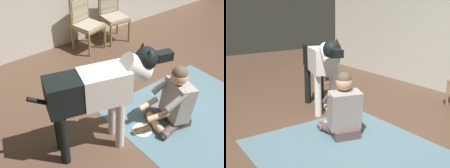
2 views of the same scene
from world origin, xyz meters
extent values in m
plane|color=brown|center=(0.00, 0.00, 0.00)|extent=(14.59, 14.59, 0.00)
cube|color=slate|center=(0.24, -0.11, 0.00)|extent=(1.97, 1.99, 0.01)
cylinder|color=olive|center=(0.03, 2.19, 0.21)|extent=(0.04, 0.04, 0.42)
cube|color=#513E3C|center=(-0.02, 0.09, 0.06)|extent=(0.33, 0.39, 0.12)
cylinder|color=#513E3C|center=(-0.22, -0.01, 0.07)|extent=(0.41, 0.17, 0.11)
cylinder|color=tan|center=(-0.34, 0.10, 0.06)|extent=(0.16, 0.37, 0.09)
cylinder|color=#513E3C|center=(-0.13, 0.29, 0.07)|extent=(0.37, 0.34, 0.11)
cylinder|color=tan|center=(-0.30, 0.26, 0.06)|extent=(0.21, 0.37, 0.09)
cube|color=gray|center=(-0.05, 0.10, 0.37)|extent=(0.37, 0.46, 0.51)
cylinder|color=gray|center=(-0.23, -0.03, 0.51)|extent=(0.30, 0.16, 0.24)
cylinder|color=tan|center=(-0.41, 0.07, 0.30)|extent=(0.27, 0.18, 0.12)
cylinder|color=gray|center=(-0.13, 0.31, 0.51)|extent=(0.30, 0.16, 0.24)
cylinder|color=tan|center=(-0.34, 0.31, 0.30)|extent=(0.28, 0.11, 0.12)
sphere|color=tan|center=(-0.08, 0.11, 0.72)|extent=(0.21, 0.21, 0.21)
sphere|color=brown|center=(-0.08, 0.11, 0.76)|extent=(0.19, 0.19, 0.19)
cylinder|color=silver|center=(-0.82, 0.44, 0.33)|extent=(0.10, 0.10, 0.65)
cylinder|color=silver|center=(-0.88, 0.21, 0.33)|extent=(0.10, 0.10, 0.65)
cylinder|color=black|center=(-1.44, 0.62, 0.33)|extent=(0.10, 0.10, 0.65)
cylinder|color=black|center=(-1.51, 0.39, 0.33)|extent=(0.10, 0.10, 0.65)
cube|color=silver|center=(-0.98, 0.37, 0.84)|extent=(0.59, 0.46, 0.38)
cube|color=black|center=(-1.36, 0.47, 0.84)|extent=(0.52, 0.43, 0.36)
cylinder|color=silver|center=(-0.63, 0.27, 0.98)|extent=(0.43, 0.33, 0.36)
sphere|color=black|center=(-0.52, 0.23, 1.07)|extent=(0.25, 0.25, 0.25)
cube|color=black|center=(-0.32, 0.18, 1.05)|extent=(0.21, 0.16, 0.10)
cone|color=black|center=(-0.51, 0.31, 1.17)|extent=(0.11, 0.11, 0.11)
cone|color=black|center=(-0.55, 0.17, 1.17)|extent=(0.11, 0.11, 0.11)
cylinder|color=black|center=(-1.59, 0.54, 0.80)|extent=(0.33, 0.14, 0.22)
cylinder|color=silver|center=(-0.50, 0.23, 0.01)|extent=(0.25, 0.25, 0.01)
cylinder|color=tan|center=(-0.50, 0.21, 0.04)|extent=(0.20, 0.09, 0.05)
cylinder|color=tan|center=(-0.49, 0.25, 0.04)|extent=(0.20, 0.09, 0.05)
cylinder|color=#9D3E33|center=(-0.50, 0.23, 0.04)|extent=(0.20, 0.08, 0.04)
cylinder|color=brown|center=(-2.49, 1.35, 0.23)|extent=(0.07, 0.07, 0.46)
cylinder|color=brown|center=(-2.49, 1.35, 0.01)|extent=(0.33, 0.33, 0.02)
cylinder|color=brown|center=(-2.49, 1.35, 0.47)|extent=(0.44, 0.44, 0.03)
camera|label=1|loc=(-2.41, -1.62, 2.61)|focal=46.12mm
camera|label=2|loc=(2.73, -1.99, 1.66)|focal=46.57mm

